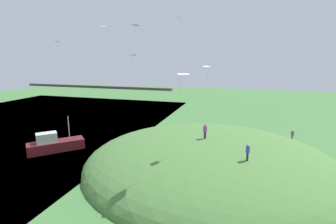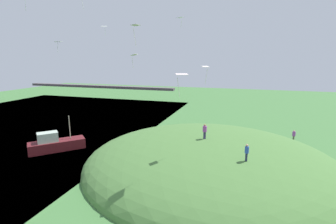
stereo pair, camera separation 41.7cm
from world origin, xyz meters
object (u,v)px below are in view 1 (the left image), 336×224
Objects in this scene: person_near_shore at (205,129)px; kite_6 at (103,27)px; boat_on_lake at (54,144)px; kite_1 at (183,75)px; kite_3 at (180,18)px; person_watching_kites at (248,150)px; kite_4 at (206,68)px; person_walking_path at (292,134)px; kite_2 at (136,26)px; kite_0 at (134,56)px; kite_7 at (58,42)px.

kite_6 reaches higher than person_near_shore.
kite_1 reaches higher than boat_on_lake.
kite_3 is at bearing 105.30° from kite_1.
person_watching_kites is 8.53m from kite_4.
person_watching_kites is 1.20× the size of kite_3.
person_near_shore is 0.96× the size of kite_4.
kite_1 is at bearing -51.15° from person_walking_path.
kite_4 is at bearing -64.76° from kite_3.
kite_6 reaches higher than person_watching_kites.
kite_3 is at bearing 115.24° from kite_4.
person_watching_kites is 0.90× the size of person_walking_path.
person_watching_kites is 0.93× the size of kite_4.
kite_2 reaches higher than kite_4.
person_walking_path is at bearing 156.98° from boat_on_lake.
kite_2 is at bearing -47.10° from kite_6.
person_near_shore is at bearing -59.88° from kite_3.
kite_2 is 14.76m from kite_6.
kite_2 is at bearing -95.47° from kite_3.
kite_1 is at bearing -157.50° from person_watching_kites.
kite_0 is 11.68m from kite_1.
kite_1 is 1.39× the size of kite_6.
kite_2 is at bearing -62.82° from kite_0.
kite_0 reaches higher than person_walking_path.
kite_2 is 1.43× the size of kite_6.
boat_on_lake is 35.76m from person_walking_path.
boat_on_lake is at bearing 161.37° from kite_1.
kite_4 is (9.58, -4.72, -1.25)m from kite_0.
kite_3 is at bearing 127.01° from person_watching_kites.
boat_on_lake is 21.01m from kite_2.
kite_2 is (2.64, -5.14, 2.72)m from kite_0.
kite_2 is at bearing -65.31° from person_walking_path.
kite_7 reaches higher than person_near_shore.
kite_3 is at bearing 9.29° from kite_6.
kite_0 is at bearing 140.40° from boat_on_lake.
kite_7 is (-8.33, -1.16, -1.42)m from kite_2.
boat_on_lake reaches higher than person_walking_path.
person_walking_path is at bearing 44.65° from kite_2.
person_near_shore is 13.10m from kite_2.
kite_3 reaches higher than kite_7.
kite_2 is at bearing -22.60° from person_near_shore.
person_watching_kites is (4.53, -4.03, -0.47)m from person_near_shore.
kite_3 is at bearing -92.18° from person_walking_path.
person_watching_kites is at bearing -3.95° from kite_2.
person_near_shore reaches higher than person_walking_path.
person_watching_kites is 27.28m from kite_6.
kite_1 is at bearing -112.59° from kite_4.
kite_4 is 20.59m from kite_6.
kite_1 is (19.93, -6.72, 10.37)m from boat_on_lake.
kite_2 is 8.01m from kite_4.
kite_3 is at bearing 84.53° from kite_2.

